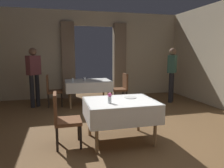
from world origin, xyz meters
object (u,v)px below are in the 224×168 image
chair_far_right (122,87)px  flower_vase_mid (110,98)px  dining_table_mid (120,106)px  chair_mid_left (63,117)px  dining_table_far (88,84)px  glass_far_a (85,79)px  glass_far_d (73,80)px  plate_mid_b (130,97)px  person_diner_standing_aside (172,70)px  person_waiter_by_doorway (34,72)px  plate_far_c (93,79)px  plate_far_b (99,80)px  chair_far_left (52,89)px

chair_far_right → flower_vase_mid: bearing=-110.8°
dining_table_mid → chair_mid_left: chair_mid_left is taller
dining_table_far → flower_vase_mid: flower_vase_mid is taller
chair_mid_left → glass_far_a: bearing=75.3°
dining_table_far → glass_far_d: glass_far_d is taller
dining_table_far → plate_mid_b: plate_mid_b is taller
flower_vase_mid → person_diner_standing_aside: (2.69, 2.64, 0.18)m
flower_vase_mid → person_waiter_by_doorway: 3.41m
dining_table_mid → dining_table_far: 2.79m
chair_far_right → glass_far_a: 1.19m
plate_mid_b → person_waiter_by_doorway: bearing=125.6°
glass_far_a → plate_far_c: size_ratio=0.49×
glass_far_d → person_waiter_by_doorway: size_ratio=0.07×
plate_far_b → dining_table_far: bearing=178.6°
glass_far_d → dining_table_far: bearing=28.8°
flower_vase_mid → person_waiter_by_doorway: (-1.50, 3.06, 0.18)m
chair_mid_left → person_waiter_by_doorway: 3.02m
person_diner_standing_aside → glass_far_a: bearing=174.6°
plate_mid_b → dining_table_mid: bearing=-146.3°
person_waiter_by_doorway → plate_far_c: bearing=4.3°
chair_mid_left → glass_far_a: (0.72, 2.73, 0.29)m
glass_far_d → person_waiter_by_doorway: 1.16m
dining_table_far → glass_far_d: size_ratio=11.30×
flower_vase_mid → plate_far_b: 2.94m
dining_table_mid → chair_far_right: (0.87, 2.75, -0.13)m
chair_far_left → glass_far_d: size_ratio=7.80×
dining_table_mid → glass_far_a: size_ratio=12.21×
chair_far_right → chair_far_left: size_ratio=1.00×
plate_far_b → glass_far_a: bearing=-177.2°
plate_mid_b → person_diner_standing_aside: size_ratio=0.13×
dining_table_mid → plate_far_c: size_ratio=6.02×
dining_table_mid → person_waiter_by_doorway: (-1.73, 2.91, 0.38)m
chair_mid_left → glass_far_a: chair_mid_left is taller
chair_far_right → plate_far_b: 0.77m
flower_vase_mid → plate_far_b: (0.37, 2.92, -0.09)m
dining_table_far → plate_mid_b: (0.43, -2.62, 0.11)m
chair_mid_left → chair_far_right: same height
chair_mid_left → plate_far_b: size_ratio=3.93×
person_diner_standing_aside → plate_far_b: bearing=173.1°
chair_far_right → glass_far_a: (-1.15, 0.00, 0.29)m
chair_mid_left → person_waiter_by_doorway: person_waiter_by_doorway is taller
flower_vase_mid → person_waiter_by_doorway: bearing=116.1°
chair_far_left → plate_far_b: 1.41m
plate_far_c → chair_far_left: bearing=-172.8°
person_diner_standing_aside → flower_vase_mid: bearing=-135.5°
chair_far_right → glass_far_a: bearing=180.0°
plate_far_c → person_waiter_by_doorway: size_ratio=0.12×
dining_table_mid → person_diner_standing_aside: person_diner_standing_aside is taller
person_waiter_by_doorway → chair_mid_left: bearing=-75.9°
chair_far_right → chair_far_left: bearing=176.4°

